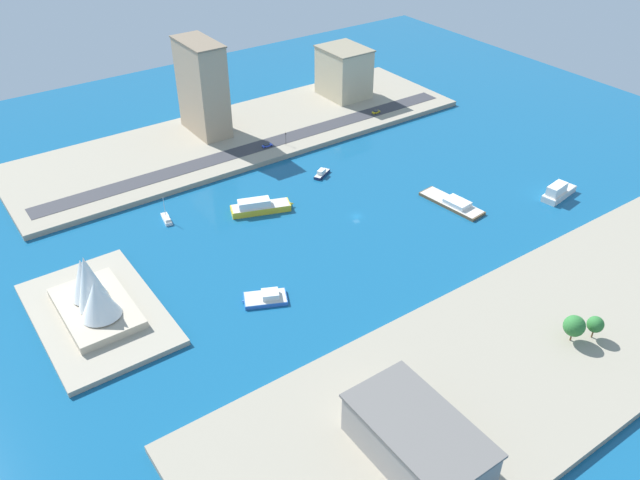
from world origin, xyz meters
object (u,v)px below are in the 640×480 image
at_px(patrol_launch_navy, 322,173).
at_px(ferry_yellow_fast, 259,207).
at_px(sailboat_small_white, 166,219).
at_px(catamaran_blue, 266,298).
at_px(carpark_squat_concrete, 418,440).
at_px(ferry_white_commuter, 558,192).
at_px(taxi_yellow_cab, 376,112).
at_px(office_block_beige, 344,72).
at_px(hatchback_blue, 267,145).
at_px(apartment_midrise_tan, 202,88).
at_px(barge_flat_brown, 453,203).
at_px(opera_landmark, 92,292).
at_px(traffic_light_waterfront, 286,137).

relative_size(patrol_launch_navy, ferry_yellow_fast, 0.41).
distance_m(sailboat_small_white, ferry_yellow_fast, 39.21).
bearing_deg(catamaran_blue, carpark_squat_concrete, 178.05).
xyz_separation_m(ferry_white_commuter, taxi_yellow_cab, (113.38, 11.32, 0.75)).
height_order(patrol_launch_navy, taxi_yellow_cab, taxi_yellow_cab).
distance_m(catamaran_blue, office_block_beige, 187.67).
xyz_separation_m(carpark_squat_concrete, hatchback_blue, (179.92, -63.37, -5.74)).
relative_size(patrol_launch_navy, apartment_midrise_tan, 0.24).
distance_m(carpark_squat_concrete, taxi_yellow_cab, 225.18).
xyz_separation_m(barge_flat_brown, opera_landmark, (17.38, 151.15, 9.25)).
bearing_deg(opera_landmark, ferry_white_commuter, -101.36).
bearing_deg(catamaran_blue, sailboat_small_white, 6.02).
bearing_deg(carpark_squat_concrete, office_block_beige, -32.50).
bearing_deg(traffic_light_waterfront, ferry_white_commuter, -146.29).
distance_m(ferry_yellow_fast, office_block_beige, 131.55).
bearing_deg(hatchback_blue, catamaran_blue, 148.60).
bearing_deg(barge_flat_brown, catamaran_blue, 94.86).
height_order(hatchback_blue, taxi_yellow_cab, taxi_yellow_cab).
bearing_deg(apartment_midrise_tan, taxi_yellow_cab, -111.12).
relative_size(apartment_midrise_tan, opera_landmark, 1.30).
bearing_deg(ferry_yellow_fast, taxi_yellow_cab, -65.20).
height_order(ferry_white_commuter, carpark_squat_concrete, carpark_squat_concrete).
bearing_deg(patrol_launch_navy, ferry_white_commuter, -135.92).
height_order(barge_flat_brown, opera_landmark, opera_landmark).
distance_m(hatchback_blue, taxi_yellow_cab, 70.71).
xyz_separation_m(ferry_white_commuter, apartment_midrise_tan, (146.81, 97.86, 23.39)).
relative_size(catamaran_blue, ferry_yellow_fast, 0.63).
xyz_separation_m(ferry_yellow_fast, ferry_white_commuter, (-65.87, -114.12, 0.50)).
xyz_separation_m(carpark_squat_concrete, apartment_midrise_tan, (214.25, -47.54, 16.96)).
xyz_separation_m(sailboat_small_white, hatchback_blue, (30.61, -67.88, 2.44)).
distance_m(catamaran_blue, ferry_white_commuter, 143.28).
bearing_deg(office_block_beige, carpark_squat_concrete, 147.50).
bearing_deg(apartment_midrise_tan, ferry_yellow_fast, 168.64).
bearing_deg(carpark_squat_concrete, catamaran_blue, -1.95).
xyz_separation_m(sailboat_small_white, opera_landmark, (-42.86, 44.24, 9.45)).
distance_m(ferry_white_commuter, apartment_midrise_tan, 177.98).
relative_size(carpark_squat_concrete, taxi_yellow_cab, 8.58).
bearing_deg(taxi_yellow_cab, barge_flat_brown, 160.95).
height_order(ferry_yellow_fast, apartment_midrise_tan, apartment_midrise_tan).
bearing_deg(hatchback_blue, opera_landmark, 123.24).
bearing_deg(opera_landmark, carpark_squat_concrete, -155.40).
height_order(catamaran_blue, taxi_yellow_cab, taxi_yellow_cab).
bearing_deg(office_block_beige, taxi_yellow_cab, 177.67).
xyz_separation_m(ferry_yellow_fast, carpark_squat_concrete, (-133.32, 31.28, 6.93)).
bearing_deg(sailboat_small_white, opera_landmark, 134.09).
height_order(catamaran_blue, ferry_white_commuter, ferry_white_commuter).
distance_m(catamaran_blue, opera_landmark, 58.35).
bearing_deg(ferry_white_commuter, hatchback_blue, 36.10).
height_order(catamaran_blue, apartment_midrise_tan, apartment_midrise_tan).
xyz_separation_m(patrol_launch_navy, office_block_beige, (68.64, -63.96, 15.34)).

